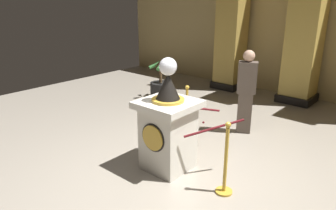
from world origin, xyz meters
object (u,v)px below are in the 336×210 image
at_px(pedestal_clock, 168,127).
at_px(stanchion_far, 187,121).
at_px(bystander_guest, 246,90).
at_px(stanchion_near, 225,169).
at_px(potted_palm_left, 161,87).

distance_m(pedestal_clock, stanchion_far, 1.18).
bearing_deg(bystander_guest, pedestal_clock, -96.05).
bearing_deg(stanchion_near, bystander_guest, 111.62).
distance_m(pedestal_clock, stanchion_near, 1.10).
height_order(pedestal_clock, bystander_guest, pedestal_clock).
distance_m(pedestal_clock, potted_palm_left, 3.76).
relative_size(pedestal_clock, stanchion_near, 1.67).
distance_m(stanchion_near, potted_palm_left, 4.54).
bearing_deg(potted_palm_left, stanchion_near, -36.60).
bearing_deg(bystander_guest, stanchion_near, -68.38).
bearing_deg(stanchion_near, stanchion_far, 144.53).
bearing_deg(pedestal_clock, potted_palm_left, 133.89).
height_order(stanchion_near, bystander_guest, bystander_guest).
xyz_separation_m(stanchion_far, potted_palm_left, (-2.15, 1.64, -0.07)).
xyz_separation_m(pedestal_clock, bystander_guest, (0.22, 2.09, 0.19)).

